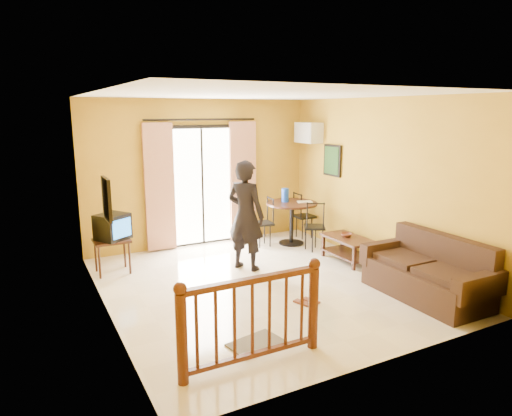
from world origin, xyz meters
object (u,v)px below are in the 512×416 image
coffee_table (348,245)px  sofa (429,274)px  standing_person (246,215)px  dining_table (292,211)px  television (113,227)px

coffee_table → sofa: 1.77m
coffee_table → standing_person: size_ratio=0.53×
sofa → standing_person: standing_person is taller
sofa → standing_person: bearing=128.4°
dining_table → standing_person: bearing=-148.5°
television → coffee_table: size_ratio=0.63×
coffee_table → standing_person: bearing=164.5°
sofa → standing_person: 2.91m
television → standing_person: bearing=-54.5°
dining_table → coffee_table: (0.31, -1.37, -0.38)m
television → sofa: bearing=-71.5°
sofa → standing_person: size_ratio=1.01×
television → dining_table: size_ratio=0.61×
coffee_table → dining_table: bearing=102.6°
coffee_table → television: bearing=160.8°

